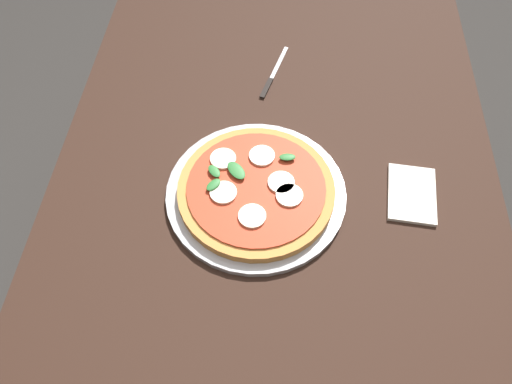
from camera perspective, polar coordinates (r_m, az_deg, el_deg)
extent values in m
plane|color=#2D2B28|center=(1.58, 1.04, -17.77)|extent=(6.00, 6.00, 0.00)
cube|color=black|center=(0.93, 1.69, -5.60)|extent=(1.49, 0.88, 0.04)
cube|color=black|center=(1.66, 15.42, 8.08)|extent=(0.07, 0.07, 0.68)
cube|color=black|center=(1.66, -9.96, 9.61)|extent=(0.07, 0.07, 0.68)
cylinder|color=#B2B2B7|center=(0.96, 0.00, -0.13)|extent=(0.34, 0.34, 0.01)
cylinder|color=#C6843F|center=(0.94, 0.02, 0.19)|extent=(0.30, 0.30, 0.02)
cylinder|color=#B7381E|center=(0.93, 0.02, 0.57)|extent=(0.26, 0.26, 0.00)
cylinder|color=#F4EACC|center=(0.97, 0.68, 4.16)|extent=(0.05, 0.05, 0.00)
cylinder|color=#F4EACC|center=(0.97, -3.77, 3.81)|extent=(0.05, 0.05, 0.00)
cylinder|color=#F4EACC|center=(0.92, -3.74, -0.06)|extent=(0.05, 0.05, 0.00)
cylinder|color=#F4EACC|center=(0.89, -0.44, -2.75)|extent=(0.05, 0.05, 0.00)
cylinder|color=#F4EACC|center=(0.92, 3.82, -0.39)|extent=(0.05, 0.05, 0.00)
cylinder|color=#F4EACC|center=(0.94, 2.88, 1.10)|extent=(0.05, 0.05, 0.00)
ellipsoid|color=#286B2D|center=(0.97, 3.60, 4.00)|extent=(0.02, 0.03, 0.00)
ellipsoid|color=#286B2D|center=(0.95, -4.79, 2.39)|extent=(0.04, 0.03, 0.00)
ellipsoid|color=#286B2D|center=(0.93, -4.87, 0.85)|extent=(0.04, 0.03, 0.00)
ellipsoid|color=#286B2D|center=(0.95, -2.26, 2.49)|extent=(0.05, 0.05, 0.00)
cube|color=white|center=(1.00, 17.32, -0.21)|extent=(0.14, 0.10, 0.01)
cube|color=black|center=(1.15, 1.20, 11.74)|extent=(0.06, 0.03, 0.01)
cube|color=silver|center=(1.21, 2.63, 14.47)|extent=(0.11, 0.04, 0.00)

